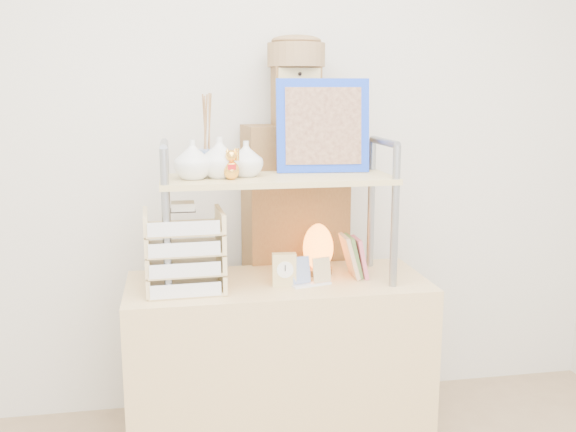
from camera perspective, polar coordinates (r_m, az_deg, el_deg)
The scene contains 10 objects.
room_shell at distance 1.69m, azimuth 3.62°, elevation 17.62°, with size 3.42×3.41×2.61m.
desk at distance 2.72m, azimuth -0.88°, elevation -13.36°, with size 1.20×0.50×0.75m, color tan.
cabinet at distance 2.98m, azimuth 0.60°, elevation -4.98°, with size 0.45×0.24×1.35m, color brown.
hutch at distance 2.50m, azimuth -2.29°, elevation 4.15°, with size 0.90×0.34×0.80m.
letter_tray at distance 2.47m, azimuth -9.20°, elevation -3.48°, with size 0.29×0.27×0.34m.
salt_lamp at distance 2.66m, azimuth 2.68°, elevation -2.90°, with size 0.14×0.13×0.21m.
desk_clock at distance 2.50m, azimuth -0.34°, elevation -4.80°, with size 0.10×0.05×0.13m.
postcard_stand at distance 2.52m, azimuth 2.08°, elevation -5.43°, with size 0.17×0.08×0.11m.
drawer_chest at distance 2.84m, azimuth 0.72°, elevation 10.59°, with size 0.20×0.16×0.25m.
woven_basket at distance 2.85m, azimuth 0.72°, elevation 14.12°, with size 0.25×0.25×0.10m, color brown.
Camera 1 is at (-0.40, -1.24, 1.50)m, focal length 40.00 mm.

